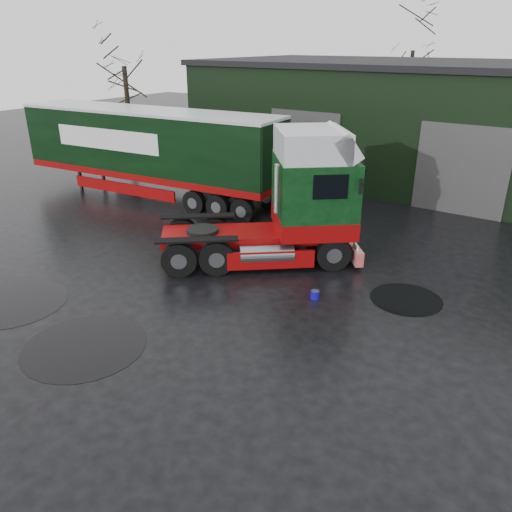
{
  "coord_description": "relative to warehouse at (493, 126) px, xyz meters",
  "views": [
    {
      "loc": [
        6.73,
        -9.26,
        7.33
      ],
      "look_at": [
        -0.57,
        1.47,
        1.7
      ],
      "focal_mm": 35.0,
      "sensor_mm": 36.0,
      "label": 1
    }
  ],
  "objects": [
    {
      "name": "puddle_2",
      "position": [
        -8.91,
        -22.4,
        -3.15
      ],
      "size": [
        3.25,
        3.25,
        0.01
      ],
      "primitive_type": "cylinder",
      "color": "black",
      "rests_on": "ground"
    },
    {
      "name": "hero_tractor",
      "position": [
        -4.72,
        -15.5,
        -0.82
      ],
      "size": [
        7.84,
        7.25,
        4.68
      ],
      "primitive_type": null,
      "rotation": [
        0.0,
        0.0,
        -0.88
      ],
      "color": "black",
      "rests_on": "ground"
    },
    {
      "name": "wash_bucket",
      "position": [
        -1.42,
        -16.99,
        -3.03
      ],
      "size": [
        0.29,
        0.29,
        0.26
      ],
      "primitive_type": "cylinder",
      "rotation": [
        0.0,
        0.0,
        -0.06
      ],
      "color": "#1007A6",
      "rests_on": "ground"
    },
    {
      "name": "warehouse",
      "position": [
        0.0,
        0.0,
        0.0
      ],
      "size": [
        32.4,
        12.4,
        6.3
      ],
      "color": "black",
      "rests_on": "ground"
    },
    {
      "name": "trailer_left",
      "position": [
        -13.33,
        -12.0,
        -0.98
      ],
      "size": [
        14.25,
        4.21,
        4.36
      ],
      "primitive_type": null,
      "rotation": [
        0.0,
        0.0,
        1.67
      ],
      "color": "silver",
      "rests_on": "ground"
    },
    {
      "name": "puddle_1",
      "position": [
        0.93,
        -15.45,
        -3.15
      ],
      "size": [
        2.19,
        2.19,
        0.01
      ],
      "primitive_type": "cylinder",
      "color": "black",
      "rests_on": "ground"
    },
    {
      "name": "tree_left",
      "position": [
        -19.0,
        -8.0,
        1.09
      ],
      "size": [
        4.4,
        4.4,
        8.5
      ],
      "primitive_type": null,
      "color": "black",
      "rests_on": "ground"
    },
    {
      "name": "tree_back_a",
      "position": [
        -8.0,
        10.0,
        1.59
      ],
      "size": [
        4.4,
        4.4,
        9.5
      ],
      "primitive_type": null,
      "color": "black",
      "rests_on": "ground"
    },
    {
      "name": "ground",
      "position": [
        -2.0,
        -20.0,
        -3.16
      ],
      "size": [
        100.0,
        100.0,
        0.0
      ],
      "primitive_type": "plane",
      "color": "black"
    },
    {
      "name": "puddle_0",
      "position": [
        -5.13,
        -22.7,
        -3.15
      ],
      "size": [
        3.19,
        3.19,
        0.01
      ],
      "primitive_type": "cylinder",
      "color": "black",
      "rests_on": "ground"
    }
  ]
}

